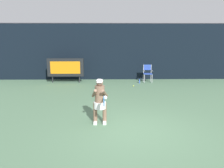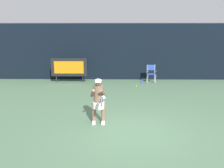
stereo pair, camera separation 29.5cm
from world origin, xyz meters
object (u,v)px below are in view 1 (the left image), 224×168
(umpire_chair, at_px, (148,72))
(water_bottle, at_px, (139,81))
(tennis_player, at_px, (100,100))
(tennis_ball_loose, at_px, (133,86))
(scoreboard, at_px, (66,67))
(tennis_racket, at_px, (104,101))

(umpire_chair, height_order, water_bottle, umpire_chair)
(tennis_player, relative_size, tennis_ball_loose, 21.58)
(scoreboard, distance_m, tennis_ball_loose, 4.31)
(water_bottle, relative_size, tennis_racket, 0.44)
(water_bottle, bearing_deg, tennis_ball_loose, -116.89)
(scoreboard, height_order, tennis_ball_loose, scoreboard)
(umpire_chair, relative_size, tennis_racket, 1.79)
(tennis_racket, xyz_separation_m, tennis_ball_loose, (1.57, 6.19, -0.91))
(umpire_chair, height_order, tennis_player, tennis_player)
(water_bottle, bearing_deg, tennis_player, -108.76)
(scoreboard, distance_m, umpire_chair, 5.07)
(umpire_chair, relative_size, water_bottle, 4.08)
(scoreboard, relative_size, umpire_chair, 2.04)
(water_bottle, height_order, tennis_racket, tennis_racket)
(tennis_ball_loose, bearing_deg, umpire_chair, 51.72)
(umpire_chair, distance_m, tennis_player, 7.34)
(water_bottle, distance_m, tennis_player, 6.83)
(scoreboard, xyz_separation_m, tennis_ball_loose, (4.04, -1.18, -0.91))
(scoreboard, height_order, umpire_chair, scoreboard)
(scoreboard, height_order, tennis_player, scoreboard)
(scoreboard, bearing_deg, tennis_player, -70.88)
(tennis_player, bearing_deg, tennis_ball_loose, 72.69)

